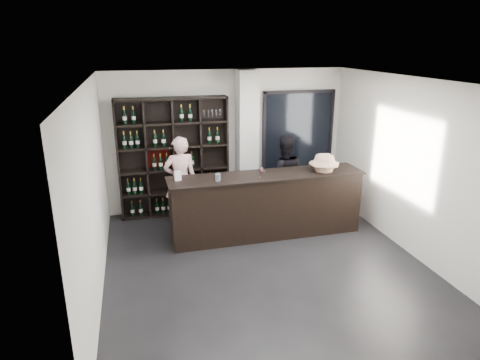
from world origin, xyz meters
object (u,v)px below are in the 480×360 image
object	(u,v)px
wine_shelf	(174,158)
tasting_counter	(266,205)
taster_black	(284,177)
taster_pink	(180,180)
customer	(322,193)

from	to	relation	value
wine_shelf	tasting_counter	xyz separation A→B (m)	(1.50, -1.47, -0.61)
taster_black	taster_pink	bearing A→B (deg)	3.26
taster_pink	taster_black	bearing A→B (deg)	169.11
taster_black	customer	distance (m)	0.93
customer	taster_pink	bearing A→B (deg)	167.96
taster_black	customer	xyz separation A→B (m)	(0.47, -0.80, -0.10)
wine_shelf	tasting_counter	world-z (taller)	wine_shelf
wine_shelf	taster_pink	bearing A→B (deg)	-82.92
wine_shelf	taster_pink	distance (m)	0.60
tasting_counter	taster_pink	bearing A→B (deg)	145.18
taster_black	customer	world-z (taller)	taster_black
tasting_counter	taster_pink	xyz separation A→B (m)	(-1.44, 0.97, 0.28)
taster_pink	taster_black	distance (m)	2.05
wine_shelf	customer	bearing A→B (deg)	-30.54
tasting_counter	customer	world-z (taller)	customer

